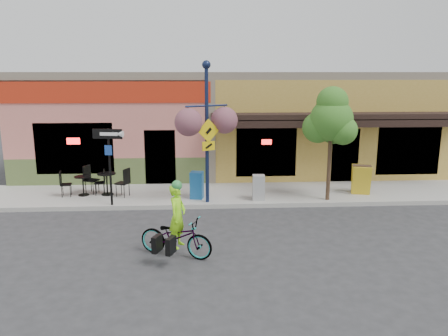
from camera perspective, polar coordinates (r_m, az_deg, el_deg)
The scene contains 14 objects.
ground at distance 14.34m, azimuth 2.70°, elevation -5.87°, with size 90.00×90.00×0.00m, color #2D2D30.
sidewalk at distance 16.22m, azimuth 1.99°, elevation -3.41°, with size 24.00×3.00×0.15m, color #9E9B93.
curb at distance 14.83m, azimuth 2.49°, elevation -4.93°, with size 24.00×0.12×0.15m, color #A8A59E.
building at distance 21.21m, azimuth 0.70°, elevation 6.33°, with size 18.20×8.20×4.50m, color #CB7064, non-canonical shape.
bicycle at distance 11.00m, azimuth -6.30°, elevation -8.92°, with size 0.67×1.92×1.01m, color maroon.
cyclist_rider at distance 10.90m, azimuth -6.07°, elevation -7.50°, with size 0.58×0.38×1.59m, color #9AFA1A.
lamp_post at distance 14.48m, azimuth -2.25°, elevation 4.54°, with size 1.51×0.60×4.73m, color #131D3D, non-canonical shape.
one_way_sign at distance 14.82m, azimuth -14.67°, elevation 0.07°, with size 0.98×0.21×2.56m, color black, non-canonical shape.
cafe_set_left at distance 16.45m, azimuth -17.94°, elevation -1.86°, with size 1.54×0.77×0.92m, color black, non-canonical shape.
cafe_set_right at distance 16.27m, azimuth -15.05°, elevation -1.62°, with size 1.73×0.87×1.04m, color black, non-canonical shape.
newspaper_box_blue at distance 15.31m, azimuth -3.57°, elevation -2.25°, with size 0.43×0.38×0.95m, color #185693, non-canonical shape.
newspaper_box_grey at distance 15.15m, azimuth 4.53°, elevation -2.57°, with size 0.41×0.37×0.88m, color #9E9E9E, non-canonical shape.
street_tree at distance 15.24m, azimuth 13.70°, elevation 3.10°, with size 1.54×1.54×3.94m, color #3D7A26, non-canonical shape.
sandwich_board at distance 16.39m, azimuth 17.55°, elevation -1.61°, with size 0.64×0.47×1.07m, color gold, non-canonical shape.
Camera 1 is at (-1.42, -13.54, 4.49)m, focal length 35.00 mm.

